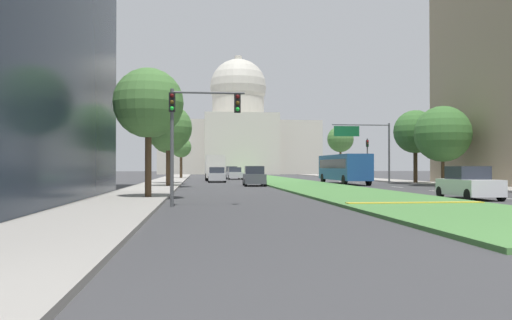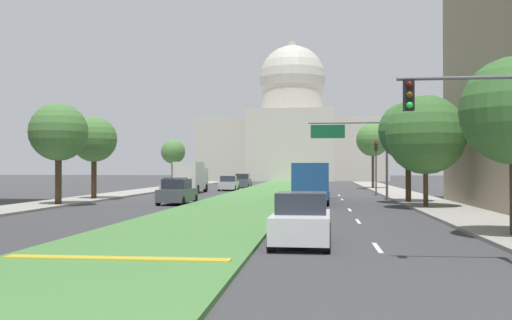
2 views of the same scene
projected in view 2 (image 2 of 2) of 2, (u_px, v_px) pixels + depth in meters
The scene contains 23 objects.
ground_plane at pixel (268, 192), 60.90m from camera, with size 260.00×260.00×0.00m, color #3D3D3F.
grass_median at pixel (262, 194), 55.12m from camera, with size 7.00×104.67×0.14m, color #4C8442.
median_curb_nose at pixel (117, 258), 15.40m from camera, with size 6.30×0.50×0.04m, color gold.
lane_dashes_right at pixel (349, 208), 36.27m from camera, with size 0.16×37.49×0.01m.
sidewalk_left at pixel (109, 196), 50.81m from camera, with size 4.00×104.67×0.15m, color #9E9991.
sidewalk_right at pixel (411, 198), 47.87m from camera, with size 4.00×104.67×0.15m, color #9E9991.
capitol_building at pixel (292, 132), 118.05m from camera, with size 38.13×22.13×29.12m.
traffic_light_near_right at pixel (487, 124), 15.09m from camera, with size 3.34×0.35×5.20m.
traffic_light_far_right at pixel (376, 160), 52.55m from camera, with size 0.28×0.35×5.20m.
overhead_guide_sign at pixel (356, 142), 46.18m from camera, with size 6.46×0.20×6.50m.
street_tree_left_mid at pixel (59, 132), 38.57m from camera, with size 3.96×3.96×7.05m.
street_tree_right_mid at pixel (425, 135), 36.07m from camera, with size 5.06×5.06×7.26m.
street_tree_left_far at pixel (94, 140), 45.71m from camera, with size 3.68×3.68×6.76m.
street_tree_right_far at pixel (408, 132), 41.32m from camera, with size 4.33×4.33×7.45m.
street_tree_left_distant at pixel (173, 152), 68.91m from camera, with size 2.95×2.95×6.03m.
street_tree_right_distant at pixel (373, 140), 68.73m from camera, with size 4.04×4.04×8.03m.
sedan_lead_stopped at pixel (301, 221), 19.14m from camera, with size 2.05×4.15×1.79m.
sedan_midblock at pixel (177, 192), 40.41m from camera, with size 2.12×4.37×1.82m.
sedan_distant at pixel (176, 187), 52.12m from camera, with size 2.01×4.62×1.71m.
sedan_far_horizon at pixel (229, 184), 64.59m from camera, with size 2.13×4.57×1.68m.
sedan_very_far at pixel (243, 181), 74.83m from camera, with size 2.03×4.30×1.81m.
box_truck_delivery at pixel (191, 177), 58.29m from camera, with size 2.40×6.40×3.20m.
city_bus at pixel (311, 179), 43.14m from camera, with size 2.62×11.00×2.95m.
Camera 2 is at (5.49, -2.55, 2.64)m, focal length 39.65 mm.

